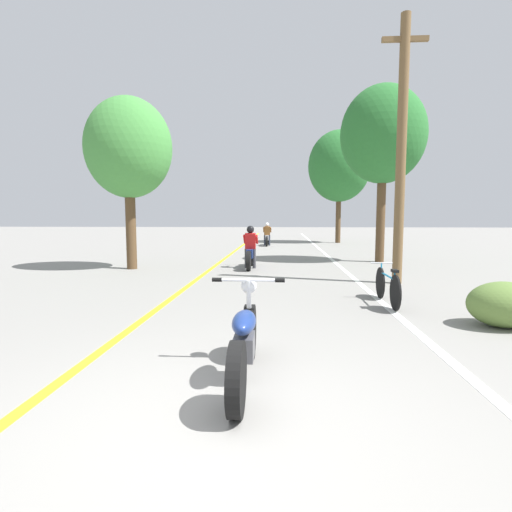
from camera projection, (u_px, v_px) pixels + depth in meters
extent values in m
plane|color=gray|center=(210.00, 429.00, 3.18)|extent=(120.00, 120.00, 0.00)
cube|color=yellow|center=(225.00, 258.00, 16.12)|extent=(0.14, 48.00, 0.01)
cube|color=white|center=(331.00, 259.00, 15.86)|extent=(0.14, 48.00, 0.01)
cylinder|color=brown|center=(401.00, 152.00, 9.80)|extent=(0.24, 0.24, 6.51)
cube|color=brown|center=(405.00, 39.00, 9.54)|extent=(1.10, 0.10, 0.12)
cylinder|color=#513A23|center=(381.00, 212.00, 14.68)|extent=(0.32, 0.32, 3.68)
ellipsoid|color=#286B2D|center=(383.00, 134.00, 14.40)|extent=(3.07, 2.76, 3.53)
cylinder|color=#513A23|center=(338.00, 214.00, 25.49)|extent=(0.32, 0.32, 3.63)
ellipsoid|color=#286B2D|center=(339.00, 166.00, 25.19)|extent=(3.90, 3.51, 4.49)
cylinder|color=#513A23|center=(131.00, 223.00, 12.76)|extent=(0.32, 0.32, 2.98)
ellipsoid|color=#42893D|center=(128.00, 148.00, 12.53)|extent=(2.73, 2.46, 3.14)
ellipsoid|color=#5B7A38|center=(505.00, 304.00, 6.09)|extent=(1.10, 0.88, 0.70)
cylinder|color=black|center=(250.00, 332.00, 4.75)|extent=(0.12, 0.65, 0.65)
cylinder|color=black|center=(237.00, 379.00, 3.36)|extent=(0.12, 0.65, 0.65)
ellipsoid|color=navy|center=(244.00, 322.00, 4.03)|extent=(0.24, 0.65, 0.20)
cube|color=#4C4C51|center=(244.00, 346.00, 4.05)|extent=(0.20, 0.36, 0.24)
cylinder|color=silver|center=(249.00, 306.00, 4.63)|extent=(0.06, 0.23, 0.67)
cylinder|color=silver|center=(248.00, 280.00, 4.51)|extent=(0.72, 0.04, 0.04)
cylinder|color=black|center=(217.00, 280.00, 4.53)|extent=(0.11, 0.05, 0.05)
cylinder|color=black|center=(280.00, 280.00, 4.49)|extent=(0.11, 0.05, 0.05)
sphere|color=silver|center=(249.00, 286.00, 4.61)|extent=(0.18, 0.18, 0.18)
cylinder|color=black|center=(252.00, 256.00, 13.77)|extent=(0.12, 0.62, 0.62)
cylinder|color=black|center=(249.00, 261.00, 12.38)|extent=(0.12, 0.62, 0.62)
cube|color=navy|center=(250.00, 253.00, 13.06)|extent=(0.20, 0.90, 0.28)
cylinder|color=silver|center=(252.00, 237.00, 13.61)|extent=(0.50, 0.03, 0.03)
cylinder|color=#38383D|center=(246.00, 259.00, 13.03)|extent=(0.11, 0.11, 0.63)
cylinder|color=#38383D|center=(254.00, 259.00, 13.02)|extent=(0.11, 0.11, 0.63)
cube|color=red|center=(250.00, 241.00, 13.00)|extent=(0.34, 0.27, 0.53)
cylinder|color=red|center=(245.00, 239.00, 13.17)|extent=(0.08, 0.42, 0.33)
cylinder|color=red|center=(257.00, 239.00, 13.14)|extent=(0.08, 0.42, 0.33)
sphere|color=black|center=(250.00, 229.00, 13.00)|extent=(0.25, 0.25, 0.25)
cylinder|color=black|center=(268.00, 240.00, 23.90)|extent=(0.12, 0.57, 0.57)
cylinder|color=black|center=(267.00, 241.00, 22.52)|extent=(0.12, 0.57, 0.57)
cube|color=silver|center=(267.00, 238.00, 23.19)|extent=(0.20, 0.90, 0.28)
cylinder|color=silver|center=(267.00, 229.00, 23.74)|extent=(0.50, 0.03, 0.03)
cylinder|color=#282D3D|center=(265.00, 240.00, 23.17)|extent=(0.11, 0.11, 0.60)
cylinder|color=#282D3D|center=(269.00, 240.00, 23.15)|extent=(0.11, 0.11, 0.60)
cube|color=brown|center=(267.00, 231.00, 23.13)|extent=(0.34, 0.27, 0.53)
cylinder|color=brown|center=(264.00, 230.00, 23.30)|extent=(0.08, 0.42, 0.33)
cylinder|color=brown|center=(271.00, 230.00, 23.27)|extent=(0.08, 0.42, 0.33)
sphere|color=white|center=(267.00, 224.00, 23.14)|extent=(0.23, 0.23, 0.23)
cylinder|color=black|center=(380.00, 283.00, 8.24)|extent=(0.04, 0.65, 0.65)
cylinder|color=black|center=(395.00, 293.00, 7.15)|extent=(0.04, 0.65, 0.65)
cylinder|color=#197FB2|center=(388.00, 276.00, 7.67)|extent=(0.04, 0.88, 0.04)
cylinder|color=#197FB2|center=(394.00, 282.00, 7.21)|extent=(0.03, 0.03, 0.39)
cube|color=black|center=(395.00, 271.00, 7.19)|extent=(0.10, 0.20, 0.05)
cylinder|color=#197FB2|center=(381.00, 273.00, 8.17)|extent=(0.03, 0.03, 0.42)
cylinder|color=silver|center=(381.00, 263.00, 8.15)|extent=(0.44, 0.03, 0.03)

